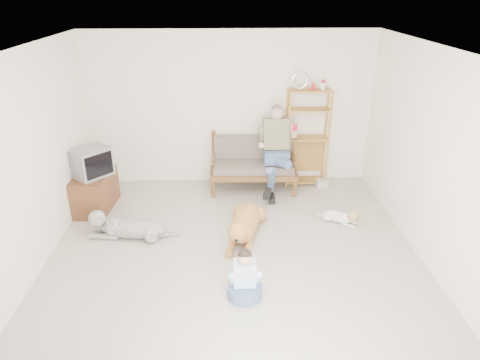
{
  "coord_description": "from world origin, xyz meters",
  "views": [
    {
      "loc": [
        -0.11,
        -4.6,
        3.35
      ],
      "look_at": [
        0.1,
        1.0,
        0.78
      ],
      "focal_mm": 32.0,
      "sensor_mm": 36.0,
      "label": 1
    }
  ],
  "objects_px": {
    "loveseat": "(253,163)",
    "tv_stand": "(95,192)",
    "golden_retriever": "(244,225)",
    "etagere": "(307,137)"
  },
  "relations": [
    {
      "from": "loveseat",
      "to": "etagere",
      "type": "distance_m",
      "value": 1.06
    },
    {
      "from": "loveseat",
      "to": "tv_stand",
      "type": "bearing_deg",
      "value": -163.99
    },
    {
      "from": "loveseat",
      "to": "tv_stand",
      "type": "relative_size",
      "value": 1.61
    },
    {
      "from": "loveseat",
      "to": "etagere",
      "type": "height_order",
      "value": "etagere"
    },
    {
      "from": "tv_stand",
      "to": "golden_retriever",
      "type": "bearing_deg",
      "value": -16.71
    },
    {
      "from": "etagere",
      "to": "tv_stand",
      "type": "xyz_separation_m",
      "value": [
        -3.58,
        -0.86,
        -0.59
      ]
    },
    {
      "from": "etagere",
      "to": "golden_retriever",
      "type": "height_order",
      "value": "etagere"
    },
    {
      "from": "loveseat",
      "to": "etagere",
      "type": "relative_size",
      "value": 0.75
    },
    {
      "from": "tv_stand",
      "to": "golden_retriever",
      "type": "height_order",
      "value": "tv_stand"
    },
    {
      "from": "loveseat",
      "to": "tv_stand",
      "type": "xyz_separation_m",
      "value": [
        -2.62,
        -0.67,
        -0.19
      ]
    }
  ]
}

